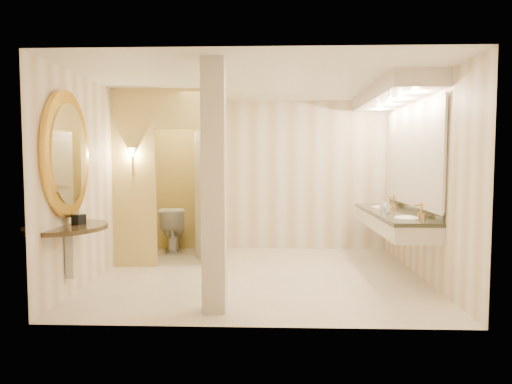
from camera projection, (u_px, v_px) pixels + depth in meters
floor at (260, 276)px, 6.45m from camera, size 4.50×4.50×0.00m
ceiling at (260, 82)px, 6.26m from camera, size 4.50×4.50×0.00m
wall_back at (263, 175)px, 8.35m from camera, size 4.50×0.02×2.70m
wall_front at (254, 190)px, 4.37m from camera, size 4.50×0.02×2.70m
wall_left at (101, 180)px, 6.44m from camera, size 0.02×4.00×2.70m
wall_right at (423, 181)px, 6.28m from camera, size 0.02×4.00×2.70m
toilet_closet at (192, 175)px, 7.36m from camera, size 1.50×1.55×2.70m
wall_sconce at (132, 153)px, 6.83m from camera, size 0.14×0.14×0.42m
vanity at (396, 160)px, 6.67m from camera, size 0.75×2.72×2.09m
console_shelf at (67, 184)px, 5.29m from camera, size 1.13×1.13×2.01m
pillar at (214, 187)px, 4.86m from camera, size 0.25×0.25×2.70m
tissue_box at (79, 219)px, 5.37m from camera, size 0.16×0.16×0.12m
toilet at (173, 229)px, 8.13m from camera, size 0.59×0.86×0.80m
soap_bottle_a at (382, 206)px, 6.85m from camera, size 0.06×0.06×0.12m
soap_bottle_b at (385, 206)px, 6.97m from camera, size 0.12×0.12×0.12m
soap_bottle_c at (388, 207)px, 6.50m from camera, size 0.09×0.09×0.19m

